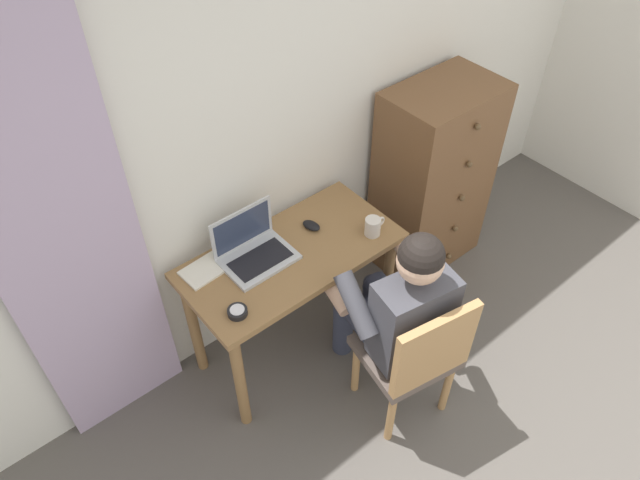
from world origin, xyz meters
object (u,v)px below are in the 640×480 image
Objects in this scene: computer_mouse at (311,225)px; notebook_pad at (205,270)px; desk_clock at (237,312)px; coffee_mug at (373,226)px; person_seated at (396,304)px; laptop at (253,249)px; desk at (292,271)px; dresser at (433,179)px; chair at (415,355)px.

notebook_pad is at bearing 157.64° from computer_mouse.
coffee_mug is (0.81, -0.00, 0.03)m from desk_clock.
person_seated is at bearing -100.01° from computer_mouse.
computer_mouse is 0.58m from notebook_pad.
laptop reaches higher than desk_clock.
desk is 0.90× the size of dresser.
coffee_mug is (0.79, -0.32, 0.04)m from notebook_pad.
desk is 0.44m from notebook_pad.
person_seated is 0.91m from notebook_pad.
chair reaches higher than coffee_mug.
notebook_pad is at bearing 157.17° from desk.
notebook_pad is (-0.24, 0.07, -0.05)m from laptop.
chair is 8.65× the size of computer_mouse.
computer_mouse is at bearing -3.54° from laptop.
desk_clock is at bearing 179.79° from coffee_mug.
dresser is 1.06m from person_seated.
desk_clock is 0.43× the size of notebook_pad.
notebook_pad is (-0.57, 0.09, -0.01)m from computer_mouse.
computer_mouse is 0.64m from desk_clock.
desk is 0.25m from computer_mouse.
laptop is at bearing -20.44° from notebook_pad.
person_seated is 0.72m from laptop.
chair is 4.12× the size of notebook_pad.
dresser is 1.02× the size of person_seated.
person_seated is at bearing -66.12° from desk.
coffee_mug is at bearing 63.83° from person_seated.
desk is 0.46m from coffee_mug.
computer_mouse is (0.34, -0.02, -0.04)m from laptop.
notebook_pad is at bearing 176.42° from dresser.
dresser reaches higher than laptop.
person_seated is at bearing 80.81° from chair.
notebook_pad is at bearing 85.85° from desk_clock.
chair is 0.81m from computer_mouse.
desk is at bearing 105.89° from chair.
notebook_pad is (-0.39, 0.16, 0.14)m from desk.
chair is at bearing -110.84° from coffee_mug.
chair is (0.20, -0.69, -0.14)m from desk.
computer_mouse is 0.83× the size of coffee_mug.
dresser is 1.54m from desk_clock.
person_seated reaches higher than desk.
desk_clock is 0.81m from coffee_mug.
computer_mouse is at bearing 132.93° from coffee_mug.
dresser is 1.51m from notebook_pad.
person_seated is 3.45× the size of laptop.
person_seated is at bearing -29.42° from desk_clock.
desk_clock is (-0.60, 0.54, 0.28)m from chair.
computer_mouse is at bearing 21.76° from desk.
computer_mouse reaches higher than desk.
computer_mouse reaches higher than desk_clock.
notebook_pad is (0.02, 0.31, -0.01)m from desk_clock.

